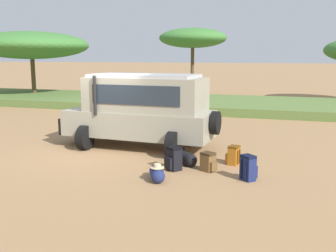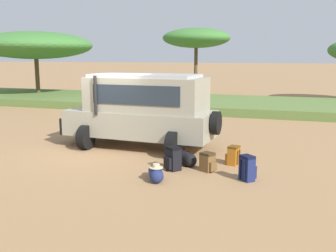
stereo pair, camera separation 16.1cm
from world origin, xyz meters
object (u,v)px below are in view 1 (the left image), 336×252
(backpack_near_rear_wheel, at_px, (233,155))
(duffel_bag_low_black_case, at_px, (157,173))
(safari_vehicle, at_px, (142,109))
(acacia_tree_left_mid, at_px, (193,38))
(duffel_bag_soft_canvas, at_px, (185,158))
(backpack_cluster_center, at_px, (174,159))
(acacia_tree_far_left, at_px, (32,45))
(backpack_beside_front_wheel, at_px, (248,168))
(backpack_outermost, at_px, (208,162))

(backpack_near_rear_wheel, distance_m, duffel_bag_low_black_case, 2.55)
(safari_vehicle, height_order, duffel_bag_low_black_case, safari_vehicle)
(backpack_near_rear_wheel, distance_m, acacia_tree_left_mid, 18.56)
(duffel_bag_soft_canvas, bearing_deg, safari_vehicle, 139.66)
(backpack_near_rear_wheel, xyz_separation_m, acacia_tree_left_mid, (-5.50, 17.26, 4.01))
(backpack_cluster_center, relative_size, acacia_tree_far_left, 0.08)
(backpack_beside_front_wheel, distance_m, backpack_outermost, 1.20)
(backpack_near_rear_wheel, bearing_deg, acacia_tree_far_left, 141.04)
(acacia_tree_left_mid, bearing_deg, duffel_bag_low_black_case, -78.55)
(safari_vehicle, distance_m, duffel_bag_soft_canvas, 2.73)
(duffel_bag_low_black_case, bearing_deg, backpack_cluster_center, 81.68)
(duffel_bag_low_black_case, relative_size, duffel_bag_soft_canvas, 0.98)
(backpack_outermost, relative_size, acacia_tree_far_left, 0.06)
(duffel_bag_low_black_case, bearing_deg, backpack_outermost, 47.33)
(safari_vehicle, relative_size, backpack_outermost, 10.64)
(backpack_near_rear_wheel, distance_m, duffel_bag_soft_canvas, 1.37)
(acacia_tree_left_mid, bearing_deg, backpack_beside_front_wheel, -71.96)
(backpack_near_rear_wheel, bearing_deg, acacia_tree_left_mid, 107.66)
(backpack_beside_front_wheel, xyz_separation_m, acacia_tree_left_mid, (-6.05, 18.57, 3.96))
(safari_vehicle, height_order, acacia_tree_left_mid, acacia_tree_left_mid)
(safari_vehicle, xyz_separation_m, acacia_tree_left_mid, (-2.28, 16.01, 2.97))
(safari_vehicle, distance_m, acacia_tree_far_left, 17.37)
(backpack_cluster_center, relative_size, backpack_outermost, 1.26)
(duffel_bag_low_black_case, distance_m, duffel_bag_soft_canvas, 1.64)
(duffel_bag_low_black_case, distance_m, acacia_tree_left_mid, 20.06)
(backpack_cluster_center, xyz_separation_m, acacia_tree_left_mid, (-4.04, 18.29, 3.96))
(backpack_beside_front_wheel, relative_size, duffel_bag_soft_canvas, 0.79)
(backpack_cluster_center, relative_size, backpack_near_rear_wheel, 1.18)
(acacia_tree_far_left, distance_m, acacia_tree_left_mid, 11.31)
(backpack_outermost, relative_size, duffel_bag_soft_canvas, 0.63)
(safari_vehicle, distance_m, backpack_beside_front_wheel, 4.66)
(backpack_outermost, relative_size, acacia_tree_left_mid, 0.10)
(backpack_beside_front_wheel, distance_m, acacia_tree_far_left, 21.99)
(duffel_bag_low_black_case, bearing_deg, backpack_beside_front_wheel, 17.32)
(backpack_beside_front_wheel, distance_m, duffel_bag_soft_canvas, 2.09)
(safari_vehicle, bearing_deg, acacia_tree_left_mid, 98.09)
(backpack_cluster_center, height_order, acacia_tree_far_left, acacia_tree_far_left)
(backpack_near_rear_wheel, height_order, backpack_outermost, backpack_near_rear_wheel)
(safari_vehicle, bearing_deg, acacia_tree_far_left, 137.53)
(backpack_beside_front_wheel, relative_size, duffel_bag_low_black_case, 0.80)
(backpack_outermost, bearing_deg, acacia_tree_left_mid, 105.29)
(backpack_beside_front_wheel, xyz_separation_m, acacia_tree_far_left, (-16.46, 14.17, 3.43))
(safari_vehicle, xyz_separation_m, backpack_near_rear_wheel, (3.22, -1.25, -1.03))
(safari_vehicle, bearing_deg, backpack_outermost, -38.04)
(backpack_cluster_center, height_order, acacia_tree_left_mid, acacia_tree_left_mid)
(backpack_beside_front_wheel, bearing_deg, acacia_tree_left_mid, 108.04)
(duffel_bag_soft_canvas, relative_size, acacia_tree_far_left, 0.10)
(backpack_cluster_center, bearing_deg, duffel_bag_soft_canvas, 77.66)
(backpack_outermost, distance_m, duffel_bag_soft_canvas, 0.90)
(backpack_beside_front_wheel, height_order, backpack_outermost, backpack_beside_front_wheel)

